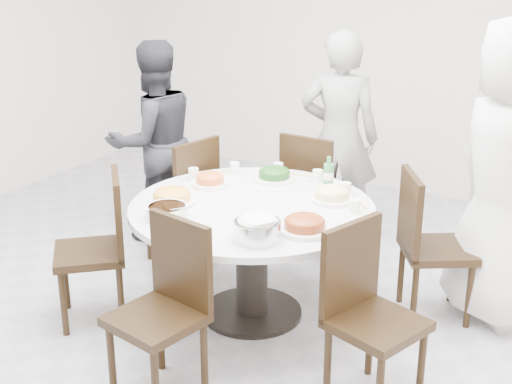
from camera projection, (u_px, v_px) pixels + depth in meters
The scene contains 22 objects.
floor at pixel (211, 322), 4.50m from camera, with size 6.00×6.00×0.01m, color #A8A7AC.
wall_back at pixel (393, 40), 6.44m from camera, with size 6.00×0.01×2.80m, color white.
dining_table at pixel (252, 261), 4.46m from camera, with size 1.50×1.50×0.75m, color silver.
chair_ne at pixel (438, 246), 4.43m from camera, with size 0.42×0.42×0.95m, color black.
chair_n at pixel (317, 192), 5.35m from camera, with size 0.42×0.42×0.95m, color black.
chair_nw at pixel (180, 199), 5.22m from camera, with size 0.42×0.42×0.95m, color black.
chair_sw at pixel (89, 250), 4.38m from camera, with size 0.42×0.42×0.95m, color black.
chair_s at pixel (156, 315), 3.63m from camera, with size 0.42×0.42×0.95m, color black.
chair_se at pixel (377, 320), 3.58m from camera, with size 0.42×0.42×0.95m, color black.
diner_right at pixel (508, 174), 4.27m from camera, with size 0.92×0.60×1.89m, color silver.
diner_middle at pixel (339, 138), 5.46m from camera, with size 0.60×0.40×1.66m, color black.
diner_left at pixel (154, 142), 5.53m from camera, with size 0.76×0.59×1.57m, color black.
dish_greens at pixel (274, 176), 4.75m from camera, with size 0.27×0.27×0.07m, color white.
dish_pale at pixel (332, 196), 4.39m from camera, with size 0.27×0.27×0.07m, color white.
dish_orange at pixel (210, 181), 4.65m from camera, with size 0.23×0.23×0.06m, color white.
dish_redbrown at pixel (305, 226), 3.94m from camera, with size 0.29×0.29×0.07m, color white.
dish_tofu at pixel (172, 197), 4.35m from camera, with size 0.29×0.29×0.08m, color white.
rice_bowl at pixel (257, 230), 3.83m from camera, with size 0.26×0.26×0.11m, color silver.
soup_bowl at pixel (167, 212), 4.13m from camera, with size 0.25×0.25×0.08m, color white.
beverage_bottle at pixel (329, 173), 4.56m from camera, with size 0.06×0.06×0.22m, color #327D3E.
tea_cups at pixel (298, 169), 4.86m from camera, with size 0.07×0.07×0.08m, color white.
chopsticks at pixel (304, 174), 4.88m from camera, with size 0.24×0.04×0.01m, color tan, non-canonical shape.
Camera 1 is at (2.26, -3.25, 2.31)m, focal length 50.00 mm.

